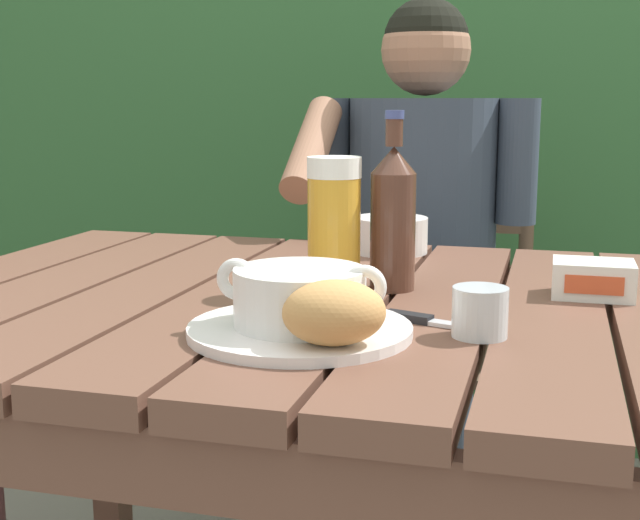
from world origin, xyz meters
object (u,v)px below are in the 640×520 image
at_px(beer_glass, 334,225).
at_px(butter_tub, 593,279).
at_px(chair_near_diner, 429,339).
at_px(person_eating, 418,242).
at_px(bread_roll, 334,313).
at_px(table_knife, 429,321).
at_px(water_glass_small, 480,312).
at_px(serving_plate, 300,330).
at_px(beer_bottle, 393,216).
at_px(soup_bowl, 300,295).
at_px(diner_bowl, 390,235).

distance_m(beer_glass, butter_tub, 0.36).
relative_size(chair_near_diner, person_eating, 0.74).
height_order(bread_roll, butter_tub, bread_roll).
bearing_deg(table_knife, bread_roll, -116.72).
height_order(person_eating, butter_tub, person_eating).
xyz_separation_m(beer_glass, water_glass_small, (0.22, -0.18, -0.07)).
distance_m(serving_plate, beer_bottle, 0.29).
distance_m(beer_glass, water_glass_small, 0.29).
height_order(chair_near_diner, butter_tub, chair_near_diner).
height_order(chair_near_diner, serving_plate, chair_near_diner).
xyz_separation_m(person_eating, serving_plate, (0.00, -0.90, 0.04)).
bearing_deg(bread_roll, soup_bowl, 130.60).
height_order(person_eating, beer_bottle, person_eating).
distance_m(soup_bowl, bread_roll, 0.09).
bearing_deg(table_knife, person_eating, 99.84).
bearing_deg(butter_tub, beer_bottle, -174.79).
xyz_separation_m(chair_near_diner, butter_tub, (0.33, -0.80, 0.33)).
bearing_deg(water_glass_small, beer_bottle, 122.99).
relative_size(table_knife, diner_bowl, 1.12).
relative_size(person_eating, beer_bottle, 4.90).
height_order(soup_bowl, water_glass_small, soup_bowl).
bearing_deg(person_eating, table_knife, -80.16).
relative_size(person_eating, diner_bowl, 9.45).
bearing_deg(soup_bowl, butter_tub, 41.43).
height_order(serving_plate, table_knife, serving_plate).
relative_size(soup_bowl, beer_glass, 1.07).
relative_size(serving_plate, table_knife, 1.78).
height_order(serving_plate, beer_bottle, beer_bottle).
bearing_deg(bread_roll, person_eating, 93.68).
distance_m(beer_glass, table_knife, 0.23).
xyz_separation_m(beer_bottle, water_glass_small, (0.14, -0.22, -0.08)).
bearing_deg(serving_plate, diner_bowl, 90.10).
relative_size(chair_near_diner, soup_bowl, 4.54).
bearing_deg(serving_plate, butter_tub, 41.43).
distance_m(bread_roll, table_knife, 0.18).
bearing_deg(beer_bottle, water_glass_small, -57.01).
bearing_deg(beer_glass, chair_near_diner, 88.81).
bearing_deg(water_glass_small, table_knife, 148.11).
xyz_separation_m(chair_near_diner, water_glass_small, (0.20, -1.05, 0.33)).
distance_m(soup_bowl, beer_bottle, 0.28).
bearing_deg(water_glass_small, soup_bowl, -166.48).
bearing_deg(water_glass_small, beer_glass, 140.19).
bearing_deg(diner_bowl, soup_bowl, -89.90).
bearing_deg(chair_near_diner, bread_roll, -87.08).
height_order(person_eating, bread_roll, person_eating).
bearing_deg(diner_bowl, chair_near_diner, 90.00).
bearing_deg(serving_plate, beer_bottle, 77.94).
xyz_separation_m(table_knife, diner_bowl, (-0.14, 0.48, 0.03)).
bearing_deg(diner_bowl, beer_bottle, -78.78).
bearing_deg(soup_bowl, diner_bowl, 90.10).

